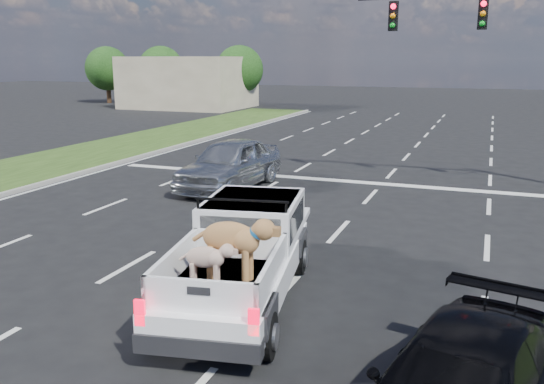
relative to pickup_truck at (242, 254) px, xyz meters
The scene contains 9 objects.
ground 1.63m from the pickup_truck, 148.53° to the left, with size 160.00×160.00×0.00m, color black.
road_markings 7.42m from the pickup_truck, 99.14° to the left, with size 17.75×60.00×0.01m.
curb_left 12.26m from the pickup_truck, 146.69° to the left, with size 0.15×60.00×0.14m, color gray.
building_left 42.40m from the pickup_truck, 119.97° to the left, with size 10.00×8.00×4.40m, color beige.
tree_far_a 49.76m from the pickup_truck, 128.84° to the left, with size 4.20×4.20×5.40m.
tree_far_b 46.24m from the pickup_truck, 123.03° to the left, with size 4.20×4.20×5.40m.
tree_far_c 42.42m from the pickup_truck, 113.92° to the left, with size 4.20×4.20×5.40m.
pickup_truck is the anchor object (origin of this frame).
silver_sedan 9.27m from the pickup_truck, 116.13° to the left, with size 1.96×4.87×1.66m, color #AFB2B6.
Camera 1 is at (5.08, -9.52, 4.23)m, focal length 38.00 mm.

